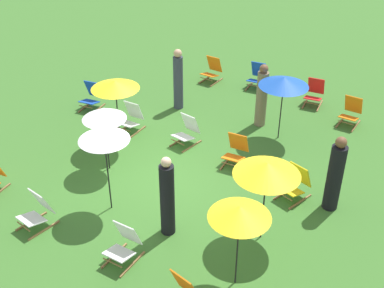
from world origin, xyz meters
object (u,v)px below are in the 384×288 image
Objects in this scene: umbrella_2 at (267,169)px; umbrella_3 at (284,82)px; deckchair_1 at (296,184)px; umbrella_4 at (240,212)px; umbrella_1 at (104,113)px; deckchair_0 at (351,112)px; umbrella_0 at (115,85)px; person_2 at (335,175)px; deckchair_8 at (131,118)px; deckchair_10 at (257,76)px; person_0 at (178,80)px; person_3 at (262,97)px; deckchair_12 at (236,151)px; deckchair_2 at (314,93)px; deckchair_6 at (212,70)px; person_1 at (167,198)px; deckchair_9 at (37,211)px; deckchair_3 at (124,245)px; umbrella_5 at (104,134)px; deckchair_11 at (92,97)px; deckchair_5 at (187,131)px.

umbrella_3 is at bearing 115.20° from umbrella_2.
umbrella_4 is (0.39, -2.90, 1.28)m from deckchair_1.
umbrella_1 is 0.91× the size of umbrella_2.
deckchair_0 is 6.53m from umbrella_0.
umbrella_2 is at bearing 177.12° from person_2.
umbrella_1 reaches higher than deckchair_8.
deckchair_10 is 0.46× the size of person_0.
umbrella_4 is at bearing 37.91° from person_3.
deckchair_2 is at bearing 77.49° from deckchair_12.
deckchair_12 is 2.18m from umbrella_3.
person_2 is at bearing -4.76° from deckchair_8.
deckchair_6 and deckchair_10 have the same top height.
umbrella_3 is at bearing -90.80° from person_1.
deckchair_6 is at bearing -172.94° from deckchair_10.
person_1 reaches higher than deckchair_9.
deckchair_3 is (0.16, -8.11, 0.00)m from deckchair_2.
person_1 is (0.30, -7.00, 0.49)m from deckchair_2.
person_3 is at bearing 35.97° from deckchair_8.
umbrella_3 is (2.48, 3.83, 0.13)m from umbrella_1.
umbrella_2 reaches higher than deckchair_12.
umbrella_5 is (2.22, -6.64, 1.49)m from deckchair_6.
person_0 is at bearing -54.65° from person_1.
umbrella_3 is (0.17, -2.35, 1.27)m from deckchair_2.
person_0 is (-3.21, -0.33, -0.76)m from umbrella_3.
deckchair_2 is 2.19m from person_3.
deckchair_10 is at bearing 167.38° from deckchair_0.
umbrella_5 is (-1.15, -3.08, 1.49)m from deckchair_12.
person_2 is (7.55, 0.10, 0.47)m from deckchair_11.
person_2 is (1.19, -3.75, 0.47)m from deckchair_0.
umbrella_3 is 0.97× the size of person_0.
umbrella_4 is at bearing 65.79° from person_0.
person_3 is (0.95, 2.07, 0.49)m from deckchair_5.
deckchair_11 is at bearing -29.28° from person_1.
umbrella_2 is (3.78, 2.57, 1.31)m from deckchair_9.
deckchair_12 is at bearing -13.95° from deckchair_11.
umbrella_0 is 4.82m from umbrella_2.
umbrella_0 reaches higher than deckchair_5.
umbrella_3 is 0.98× the size of person_1.
deckchair_1 is (0.41, -3.92, 0.00)m from deckchair_0.
deckchair_0 is at bearing 57.31° from deckchair_12.
deckchair_10 is at bearing 38.40° from deckchair_11.
person_3 reaches higher than umbrella_3.
deckchair_2 is 1.98m from deckchair_10.
umbrella_5 is (-1.17, -7.20, 1.49)m from deckchair_2.
deckchair_3 is at bearing 13.00° from deckchair_9.
umbrella_2 is at bearing -70.25° from deckchair_10.
person_0 reaches higher than deckchair_10.
deckchair_2 and deckchair_5 have the same top height.
person_0 is at bearing 101.83° from umbrella_1.
deckchair_8 is at bearing -35.99° from person_3.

